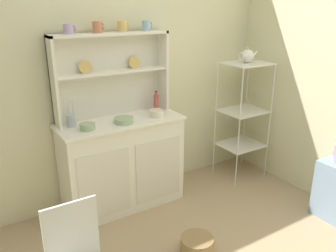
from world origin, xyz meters
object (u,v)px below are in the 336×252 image
(hutch_cabinet, at_px, (123,163))
(jam_bottle, at_px, (156,103))
(cup_lilac_0, at_px, (69,29))
(bowl_mixing_large, at_px, (87,127))
(bakers_rack, at_px, (243,107))
(porcelain_teapot, at_px, (247,56))
(floor_basket, at_px, (197,245))
(utensil_jar, at_px, (71,120))
(hutch_shelf_unit, at_px, (111,69))

(hutch_cabinet, distance_m, jam_bottle, 0.66)
(cup_lilac_0, xyz_separation_m, bowl_mixing_large, (0.02, -0.20, -0.78))
(bakers_rack, distance_m, porcelain_teapot, 0.54)
(floor_basket, bearing_deg, bowl_mixing_large, 120.56)
(jam_bottle, xyz_separation_m, utensil_jar, (-0.84, -0.01, -0.03))
(floor_basket, distance_m, cup_lilac_0, 2.00)
(floor_basket, xyz_separation_m, utensil_jar, (-0.60, 1.03, 0.85))
(porcelain_teapot, bearing_deg, hutch_cabinet, 175.15)
(cup_lilac_0, relative_size, porcelain_teapot, 0.43)
(hutch_cabinet, xyz_separation_m, jam_bottle, (0.42, 0.09, 0.51))
(bowl_mixing_large, height_order, jam_bottle, jam_bottle)
(hutch_cabinet, distance_m, hutch_shelf_unit, 0.88)
(bakers_rack, xyz_separation_m, jam_bottle, (-0.97, 0.20, 0.14))
(hutch_cabinet, xyz_separation_m, utensil_jar, (-0.42, 0.08, 0.48))
(floor_basket, xyz_separation_m, bowl_mixing_large, (-0.52, 0.87, 0.82))
(hutch_cabinet, relative_size, bakers_rack, 0.89)
(floor_basket, bearing_deg, jam_bottle, 76.94)
(hutch_shelf_unit, distance_m, utensil_jar, 0.58)
(hutch_shelf_unit, bearing_deg, floor_basket, -80.68)
(bakers_rack, height_order, bowl_mixing_large, bakers_rack)
(floor_basket, bearing_deg, porcelain_teapot, 34.45)
(bakers_rack, distance_m, utensil_jar, 1.83)
(cup_lilac_0, distance_m, jam_bottle, 1.06)
(hutch_shelf_unit, relative_size, cup_lilac_0, 10.98)
(bakers_rack, distance_m, bowl_mixing_large, 1.73)
(cup_lilac_0, relative_size, utensil_jar, 0.40)
(bakers_rack, bearing_deg, porcelain_teapot, 180.00)
(hutch_shelf_unit, distance_m, bakers_rack, 1.51)
(hutch_cabinet, relative_size, bowl_mixing_large, 8.75)
(hutch_cabinet, distance_m, bowl_mixing_large, 0.56)
(cup_lilac_0, height_order, porcelain_teapot, cup_lilac_0)
(bowl_mixing_large, distance_m, utensil_jar, 0.18)
(floor_basket, bearing_deg, cup_lilac_0, 116.76)
(hutch_shelf_unit, bearing_deg, hutch_cabinet, -90.00)
(hutch_cabinet, bearing_deg, jam_bottle, 11.55)
(cup_lilac_0, relative_size, bowl_mixing_large, 0.75)
(bakers_rack, xyz_separation_m, cup_lilac_0, (-1.75, 0.24, 0.86))
(hutch_shelf_unit, xyz_separation_m, utensil_jar, (-0.42, -0.09, -0.38))
(hutch_cabinet, xyz_separation_m, floor_basket, (0.18, -0.95, -0.38))
(floor_basket, bearing_deg, hutch_shelf_unit, 99.32)
(cup_lilac_0, bearing_deg, floor_basket, -63.24)
(bakers_rack, xyz_separation_m, utensil_jar, (-1.81, 0.20, 0.11))
(porcelain_teapot, bearing_deg, jam_bottle, 168.09)
(hutch_cabinet, relative_size, jam_bottle, 5.63)
(hutch_shelf_unit, xyz_separation_m, bakers_rack, (1.39, -0.28, -0.50))
(porcelain_teapot, bearing_deg, bowl_mixing_large, 178.51)
(jam_bottle, bearing_deg, cup_lilac_0, 177.35)
(jam_bottle, distance_m, porcelain_teapot, 1.07)
(jam_bottle, distance_m, utensil_jar, 0.85)
(bakers_rack, bearing_deg, hutch_cabinet, 175.15)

